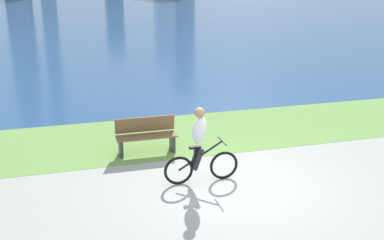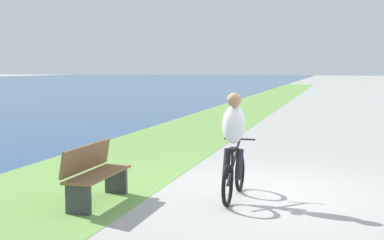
% 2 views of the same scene
% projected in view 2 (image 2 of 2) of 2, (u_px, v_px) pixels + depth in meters
% --- Properties ---
extents(ground_plane, '(300.00, 300.00, 0.00)m').
position_uv_depth(ground_plane, '(268.00, 192.00, 8.66)').
color(ground_plane, '#9E9E99').
extents(grass_strip_bayside, '(120.00, 3.44, 0.01)m').
position_uv_depth(grass_strip_bayside, '(78.00, 180.00, 9.60)').
color(grass_strip_bayside, '#6B9947').
rests_on(grass_strip_bayside, ground).
extents(cyclist_lead, '(1.66, 0.52, 1.68)m').
position_uv_depth(cyclist_lead, '(234.00, 147.00, 8.11)').
color(cyclist_lead, black).
rests_on(cyclist_lead, ground).
extents(bench_near_path, '(1.50, 0.47, 0.90)m').
position_uv_depth(bench_near_path, '(95.00, 174.00, 7.92)').
color(bench_near_path, brown).
rests_on(bench_near_path, ground).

